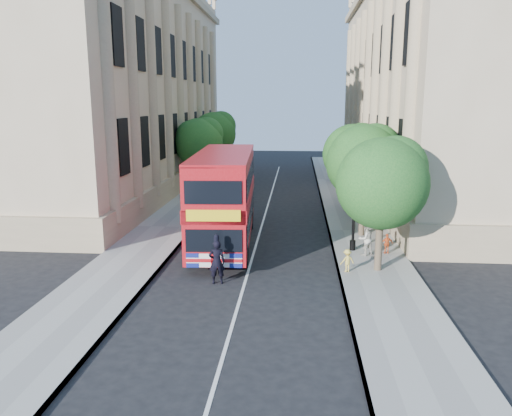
% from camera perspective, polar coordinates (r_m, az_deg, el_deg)
% --- Properties ---
extents(ground, '(120.00, 120.00, 0.00)m').
position_cam_1_polar(ground, '(20.24, -1.63, -9.70)').
color(ground, black).
rests_on(ground, ground).
extents(pavement_right, '(3.50, 80.00, 0.12)m').
position_cam_1_polar(pavement_right, '(29.85, 11.59, -2.65)').
color(pavement_right, gray).
rests_on(pavement_right, ground).
extents(pavement_left, '(3.50, 80.00, 0.12)m').
position_cam_1_polar(pavement_left, '(30.66, -10.29, -2.21)').
color(pavement_left, gray).
rests_on(pavement_left, ground).
extents(building_right, '(12.00, 38.00, 18.00)m').
position_cam_1_polar(building_right, '(44.28, 20.61, 13.22)').
color(building_right, tan).
rests_on(building_right, ground).
extents(building_left, '(12.00, 38.00, 18.00)m').
position_cam_1_polar(building_left, '(45.59, -16.15, 13.45)').
color(building_left, tan).
rests_on(building_left, ground).
extents(tree_right_near, '(4.00, 4.00, 6.08)m').
position_cam_1_polar(tree_right_near, '(22.27, 14.33, 3.28)').
color(tree_right_near, '#473828').
rests_on(tree_right_near, ground).
extents(tree_right_mid, '(4.20, 4.20, 6.37)m').
position_cam_1_polar(tree_right_mid, '(28.13, 12.38, 5.53)').
color(tree_right_mid, '#473828').
rests_on(tree_right_mid, ground).
extents(tree_right_far, '(4.00, 4.00, 6.15)m').
position_cam_1_polar(tree_right_far, '(34.07, 11.07, 6.44)').
color(tree_right_far, '#473828').
rests_on(tree_right_far, ground).
extents(tree_left_far, '(4.00, 4.00, 6.30)m').
position_cam_1_polar(tree_left_far, '(41.63, -6.52, 7.74)').
color(tree_left_far, '#473828').
rests_on(tree_left_far, ground).
extents(tree_left_back, '(4.20, 4.20, 6.65)m').
position_cam_1_polar(tree_left_back, '(49.46, -4.71, 8.74)').
color(tree_left_back, '#473828').
rests_on(tree_left_back, ground).
extents(lamp_post, '(0.32, 0.32, 5.16)m').
position_cam_1_polar(lamp_post, '(25.35, 11.17, 0.46)').
color(lamp_post, black).
rests_on(lamp_post, pavement_right).
extents(double_decker_bus, '(3.37, 10.61, 4.84)m').
position_cam_1_polar(double_decker_bus, '(26.19, -3.65, 1.40)').
color(double_decker_bus, '#A10B11').
rests_on(double_decker_bus, ground).
extents(box_van, '(2.45, 5.35, 2.99)m').
position_cam_1_polar(box_van, '(32.03, -4.37, 1.13)').
color(box_van, black).
rests_on(box_van, ground).
extents(police_constable, '(0.76, 0.57, 1.88)m').
position_cam_1_polar(police_constable, '(21.00, -4.50, -6.18)').
color(police_constable, black).
rests_on(police_constable, ground).
extents(woman_pedestrian, '(1.00, 0.94, 1.65)m').
position_cam_1_polar(woman_pedestrian, '(24.99, 12.41, -3.46)').
color(woman_pedestrian, beige).
rests_on(woman_pedestrian, pavement_right).
extents(child_a, '(0.62, 0.34, 1.01)m').
position_cam_1_polar(child_a, '(25.58, 14.75, -3.96)').
color(child_a, '#E05B27').
rests_on(child_a, pavement_right).
extents(child_b, '(0.75, 0.60, 1.02)m').
position_cam_1_polar(child_b, '(22.52, 10.38, -5.92)').
color(child_b, '#DDC04B').
rests_on(child_b, pavement_right).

